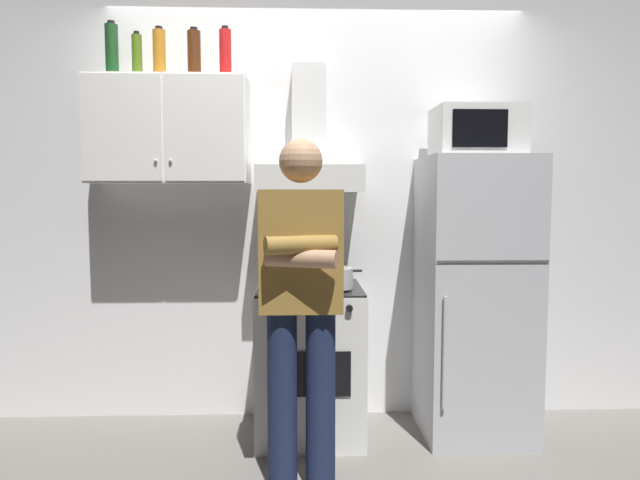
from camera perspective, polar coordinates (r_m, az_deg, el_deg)
name	(u,v)px	position (r m, az deg, el deg)	size (l,w,h in m)	color
ground_plane	(320,452)	(3.26, 0.00, -20.61)	(7.00, 7.00, 0.00)	slate
back_wall_tiled	(317,200)	(3.54, -0.35, 4.02)	(4.80, 0.10, 2.70)	white
upper_cabinet	(170,131)	(3.42, -14.88, 10.56)	(0.90, 0.37, 0.60)	white
stove_oven	(310,360)	(3.33, -1.04, -12.03)	(0.60, 0.62, 0.87)	white
range_hood	(309,158)	(3.32, -1.10, 8.24)	(0.60, 0.44, 0.75)	white
refrigerator	(474,296)	(3.40, 15.26, -5.50)	(0.60, 0.62, 1.60)	silver
microwave	(477,132)	(3.38, 15.51, 10.44)	(0.48, 0.37, 0.28)	silver
person_standing	(301,300)	(2.63, -1.91, -6.06)	(0.38, 0.33, 1.64)	#192342
cooking_pot	(334,278)	(3.11, 1.39, -3.83)	(0.31, 0.21, 0.11)	#B7BABF
bottle_olive_oil	(137,56)	(3.53, -17.94, 17.24)	(0.06, 0.06, 0.25)	#4C6B19
bottle_rum_dark	(194,54)	(3.49, -12.56, 17.77)	(0.08, 0.08, 0.29)	#47230F
bottle_soda_red	(225,53)	(3.43, -9.51, 18.04)	(0.07, 0.07, 0.29)	red
bottle_liquor_amber	(159,53)	(3.50, -15.87, 17.63)	(0.07, 0.07, 0.28)	#B7721E
bottle_wine_green	(112,50)	(3.55, -20.22, 17.50)	(0.07, 0.07, 0.31)	#19471E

